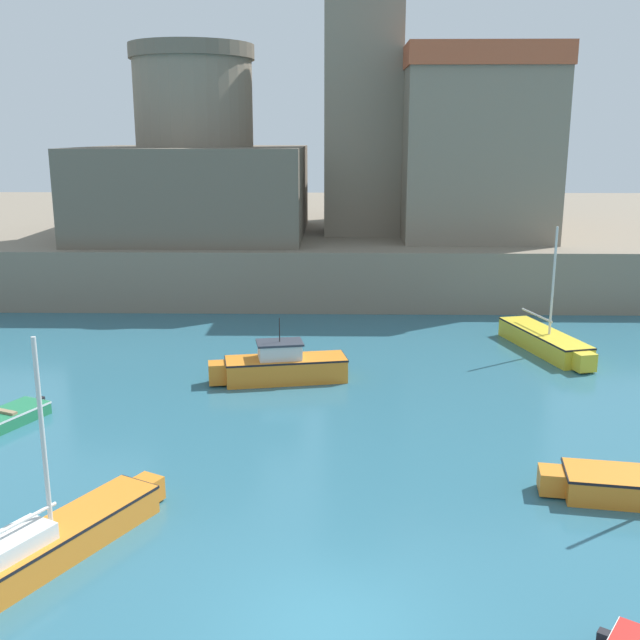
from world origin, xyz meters
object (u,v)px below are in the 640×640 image
at_px(sailboat_orange_4, 37,550).
at_px(fortress, 197,173).
at_px(dinghy_green_2, 2,419).
at_px(church, 444,132).
at_px(motorboat_orange_7, 282,366).
at_px(sailboat_yellow_0, 545,341).

distance_m(sailboat_orange_4, fortress, 31.07).
relative_size(dinghy_green_2, fortress, 0.28).
bearing_deg(sailboat_orange_4, church, 68.76).
distance_m(sailboat_orange_4, motorboat_orange_7, 13.25).
distance_m(motorboat_orange_7, church, 23.95).
bearing_deg(church, fortress, -169.13).
xyz_separation_m(sailboat_orange_4, motorboat_orange_7, (4.32, 12.52, 0.15)).
height_order(sailboat_yellow_0, motorboat_orange_7, sailboat_yellow_0).
bearing_deg(motorboat_orange_7, dinghy_green_2, -151.34).
bearing_deg(sailboat_orange_4, sailboat_yellow_0, 47.61).
relative_size(sailboat_orange_4, fortress, 0.52).
relative_size(dinghy_green_2, sailboat_orange_4, 0.52).
distance_m(dinghy_green_2, church, 31.81).
bearing_deg(sailboat_yellow_0, church, 98.01).
bearing_deg(fortress, dinghy_green_2, -95.98).
distance_m(dinghy_green_2, motorboat_orange_7, 9.72).
bearing_deg(motorboat_orange_7, sailboat_yellow_0, 20.86).
relative_size(sailboat_yellow_0, dinghy_green_2, 1.81).
xyz_separation_m(sailboat_yellow_0, fortress, (-17.07, 13.68, 6.32)).
distance_m(sailboat_yellow_0, dinghy_green_2, 21.33).
bearing_deg(dinghy_green_2, sailboat_yellow_0, 24.40).
relative_size(dinghy_green_2, church, 0.21).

